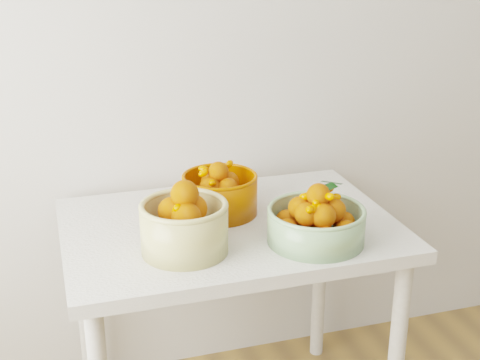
# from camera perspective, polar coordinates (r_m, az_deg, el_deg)

# --- Properties ---
(table) EXTENTS (1.00, 0.70, 0.75)m
(table) POSITION_cam_1_polar(r_m,az_deg,el_deg) (2.07, -0.88, -6.12)
(table) COLOR silver
(table) RESTS_ON ground
(bowl_cream) EXTENTS (0.27, 0.27, 0.21)m
(bowl_cream) POSITION_cam_1_polar(r_m,az_deg,el_deg) (1.83, -4.79, -3.85)
(bowl_cream) COLOR tan
(bowl_cream) RESTS_ON table
(bowl_green) EXTENTS (0.31, 0.31, 0.18)m
(bowl_green) POSITION_cam_1_polar(r_m,az_deg,el_deg) (1.90, 6.51, -3.56)
(bowl_green) COLOR #8AB17F
(bowl_green) RESTS_ON table
(bowl_orange) EXTENTS (0.31, 0.31, 0.17)m
(bowl_orange) POSITION_cam_1_polar(r_m,az_deg,el_deg) (2.08, -1.75, -1.12)
(bowl_orange) COLOR #BF4700
(bowl_orange) RESTS_ON table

